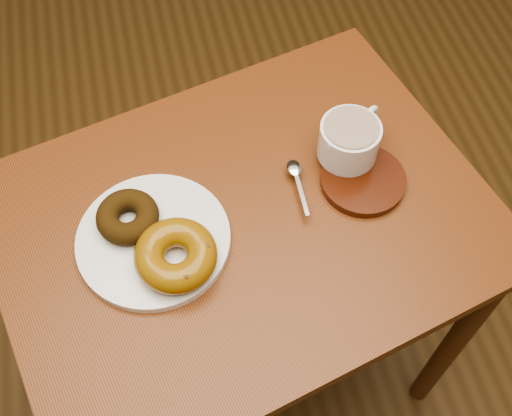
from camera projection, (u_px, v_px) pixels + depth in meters
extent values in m
plane|color=#4F3518|center=(173.00, 347.00, 1.62)|extent=(6.00, 6.00, 0.00)
cube|color=brown|center=(244.00, 222.00, 1.01)|extent=(0.87, 0.73, 0.03)
cylinder|color=#4F2C16|center=(455.00, 342.00, 1.28)|extent=(0.04, 0.04, 0.68)
cylinder|color=#4F2C16|center=(49.00, 282.00, 1.35)|extent=(0.04, 0.04, 0.68)
cylinder|color=#4F2C16|center=(329.00, 163.00, 1.51)|extent=(0.04, 0.04, 0.68)
cylinder|color=white|center=(154.00, 240.00, 0.97)|extent=(0.28, 0.28, 0.01)
torus|color=#36220A|center=(128.00, 217.00, 0.96)|extent=(0.11, 0.11, 0.03)
torus|color=#8D5F0F|center=(176.00, 255.00, 0.92)|extent=(0.15, 0.15, 0.04)
cube|color=#463517|center=(201.00, 243.00, 0.91)|extent=(0.01, 0.01, 0.00)
cube|color=#463517|center=(194.00, 232.00, 0.92)|extent=(0.01, 0.01, 0.00)
cube|color=#463517|center=(181.00, 226.00, 0.92)|extent=(0.01, 0.01, 0.00)
cube|color=#463517|center=(166.00, 227.00, 0.92)|extent=(0.01, 0.01, 0.00)
cube|color=#463517|center=(154.00, 235.00, 0.92)|extent=(0.01, 0.01, 0.00)
cube|color=#463517|center=(147.00, 248.00, 0.91)|extent=(0.01, 0.01, 0.00)
cube|color=#463517|center=(149.00, 261.00, 0.89)|extent=(0.01, 0.01, 0.00)
cube|color=#463517|center=(160.00, 270.00, 0.89)|extent=(0.01, 0.01, 0.00)
cube|color=#463517|center=(175.00, 273.00, 0.88)|extent=(0.01, 0.01, 0.00)
cube|color=#463517|center=(190.00, 268.00, 0.89)|extent=(0.01, 0.01, 0.00)
cube|color=#463517|center=(199.00, 257.00, 0.90)|extent=(0.01, 0.01, 0.00)
cylinder|color=#3B1508|center=(363.00, 180.00, 1.03)|extent=(0.19, 0.19, 0.01)
cylinder|color=white|center=(349.00, 141.00, 1.02)|extent=(0.10, 0.10, 0.06)
cylinder|color=#55331D|center=(352.00, 127.00, 0.99)|extent=(0.09, 0.09, 0.00)
torus|color=white|center=(369.00, 118.00, 1.04)|extent=(0.04, 0.04, 0.05)
ellipsoid|color=silver|center=(294.00, 168.00, 1.03)|extent=(0.02, 0.03, 0.01)
cube|color=silver|center=(301.00, 193.00, 1.00)|extent=(0.01, 0.09, 0.00)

